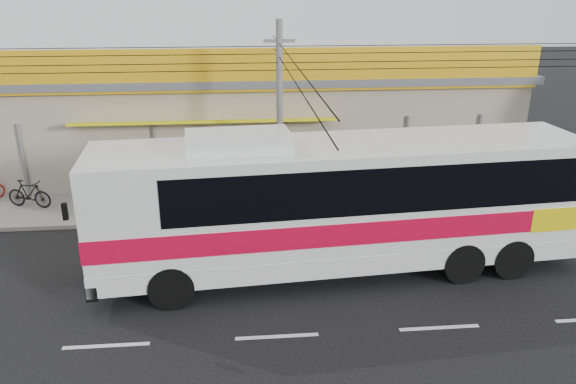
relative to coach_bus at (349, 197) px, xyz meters
name	(u,v)px	position (x,y,z in m)	size (l,w,h in m)	color
ground	(270,284)	(-2.30, -0.75, -2.28)	(120.00, 120.00, 0.00)	black
sidewalk	(261,204)	(-2.30, 5.25, -2.20)	(30.00, 3.20, 0.15)	gray
lane_markings	(277,337)	(-2.30, -3.25, -2.28)	(50.00, 0.12, 0.01)	silver
storefront_building	(254,115)	(-2.31, 10.79, 0.02)	(22.60, 9.20, 5.70)	#A89B88
coach_bus	(349,197)	(0.00, 0.00, 0.00)	(14.01, 3.99, 4.26)	silver
motorbike_dark	(29,194)	(-10.82, 5.52, -1.61)	(0.49, 1.74, 1.05)	black
utility_pole	(279,57)	(-1.65, 4.09, 3.40)	(34.00, 14.00, 6.89)	#5D5D5B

